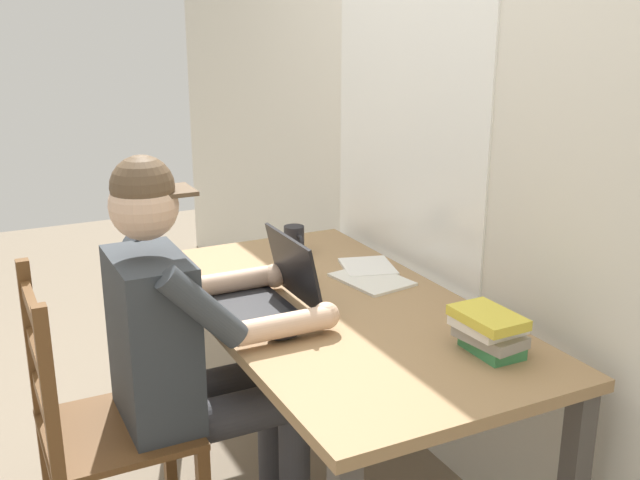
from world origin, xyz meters
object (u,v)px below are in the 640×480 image
object	(u,v)px
desk	(335,329)
coffee_mug_dark	(294,239)
seated_person	(189,340)
laptop	(270,293)
wooden_chair	(98,430)
coffee_mug_white	(302,270)
computer_mouse	(284,333)
book_stack_main	(489,330)

from	to	relation	value
desk	coffee_mug_dark	world-z (taller)	coffee_mug_dark
seated_person	laptop	size ratio (longest dim) A/B	3.76
wooden_chair	laptop	distance (m)	0.64
coffee_mug_white	seated_person	bearing A→B (deg)	-65.17
wooden_chair	coffee_mug_white	world-z (taller)	wooden_chair
coffee_mug_white	computer_mouse	bearing A→B (deg)	-31.44
coffee_mug_white	coffee_mug_dark	bearing A→B (deg)	159.58
desk	laptop	size ratio (longest dim) A/B	4.65
computer_mouse	coffee_mug_dark	distance (m)	0.80
desk	computer_mouse	bearing A→B (deg)	-56.47
laptop	coffee_mug_dark	world-z (taller)	laptop
wooden_chair	book_stack_main	xyz separation A→B (m)	(0.51, 0.97, 0.32)
wooden_chair	desk	bearing A→B (deg)	88.75
wooden_chair	laptop	world-z (taller)	laptop
seated_person	laptop	distance (m)	0.29
desk	computer_mouse	size ratio (longest dim) A/B	15.33
computer_mouse	coffee_mug_dark	size ratio (longest dim) A/B	0.86
seated_person	laptop	world-z (taller)	seated_person
wooden_chair	computer_mouse	size ratio (longest dim) A/B	9.37
seated_person	coffee_mug_dark	distance (m)	0.79
coffee_mug_dark	laptop	bearing A→B (deg)	-32.33
wooden_chair	laptop	bearing A→B (deg)	94.15
computer_mouse	wooden_chair	bearing A→B (deg)	-109.84
wooden_chair	coffee_mug_dark	size ratio (longest dim) A/B	8.05
computer_mouse	coffee_mug_dark	xyz separation A→B (m)	(-0.71, 0.36, 0.04)
seated_person	coffee_mug_white	size ratio (longest dim) A/B	11.11
desk	wooden_chair	bearing A→B (deg)	-91.25
desk	seated_person	size ratio (longest dim) A/B	1.23
seated_person	computer_mouse	distance (m)	0.29
coffee_mug_white	book_stack_main	bearing A→B (deg)	16.87
desk	laptop	bearing A→B (deg)	-105.89
laptop	computer_mouse	xyz separation A→B (m)	(0.22, -0.05, -0.04)
seated_person	coffee_mug_white	world-z (taller)	seated_person
computer_mouse	book_stack_main	bearing A→B (deg)	54.75
coffee_mug_dark	book_stack_main	world-z (taller)	book_stack_main
wooden_chair	computer_mouse	bearing A→B (deg)	70.16
seated_person	computer_mouse	world-z (taller)	seated_person
wooden_chair	coffee_mug_white	xyz separation A→B (m)	(-0.22, 0.75, 0.30)
laptop	coffee_mug_white	size ratio (longest dim) A/B	2.95
desk	coffee_mug_white	bearing A→B (deg)	-178.46
laptop	computer_mouse	size ratio (longest dim) A/B	3.30
coffee_mug_dark	desk	bearing A→B (deg)	-11.39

